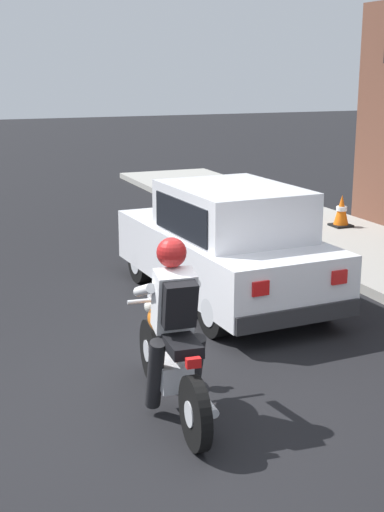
% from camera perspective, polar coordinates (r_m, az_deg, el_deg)
% --- Properties ---
extents(ground_plane, '(80.00, 80.00, 0.00)m').
position_cam_1_polar(ground_plane, '(6.57, -0.86, -12.45)').
color(ground_plane, black).
extents(motorcycle_with_rider, '(0.59, 2.02, 1.62)m').
position_cam_1_polar(motorcycle_with_rider, '(6.33, -1.62, -6.83)').
color(motorcycle_with_rider, black).
rests_on(motorcycle_with_rider, ground).
extents(car_hatchback, '(1.81, 3.85, 1.57)m').
position_cam_1_polar(car_hatchback, '(9.36, 2.69, 0.90)').
color(car_hatchback, black).
rests_on(car_hatchback, ground).
extents(traffic_cone, '(0.36, 0.36, 0.60)m').
position_cam_1_polar(traffic_cone, '(13.61, 11.87, 3.54)').
color(traffic_cone, black).
rests_on(traffic_cone, sidewalk_curb).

